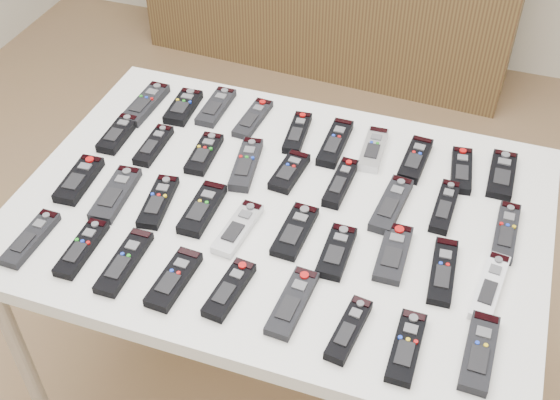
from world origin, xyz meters
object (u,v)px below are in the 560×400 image
(remote_8, at_px, (461,170))
(remote_36, at_px, (406,347))
(remote_28, at_px, (490,287))
(remote_37, at_px, (479,352))
(remote_27, at_px, (443,271))
(remote_29, at_px, (31,238))
(remote_23, at_px, (238,228))
(remote_4, at_px, (297,133))
(remote_19, at_px, (79,180))
(remote_17, at_px, (445,207))
(remote_25, at_px, (337,252))
(remote_6, at_px, (373,149))
(remote_24, at_px, (295,231))
(remote_9, at_px, (502,175))
(remote_22, at_px, (202,209))
(remote_15, at_px, (341,183))
(remote_33, at_px, (229,290))
(remote_0, at_px, (145,104))
(remote_30, at_px, (82,248))
(remote_3, at_px, (253,119))
(remote_20, at_px, (116,194))
(remote_32, at_px, (174,279))
(remote_35, at_px, (349,330))
(remote_7, at_px, (415,160))
(remote_26, at_px, (393,253))
(remote_10, at_px, (118,134))
(table, at_px, (280,223))
(remote_16, at_px, (391,205))
(remote_2, at_px, (216,107))
(remote_11, at_px, (154,145))
(remote_1, at_px, (183,107))
(remote_13, at_px, (246,164))
(remote_31, at_px, (124,262))
(remote_34, at_px, (292,303))

(remote_8, relative_size, remote_36, 0.97)
(remote_28, bearing_deg, remote_37, -83.30)
(remote_27, xyz_separation_m, remote_29, (-0.89, -0.20, 0.00))
(remote_23, bearing_deg, remote_4, 92.73)
(remote_19, distance_m, remote_27, 0.89)
(remote_17, xyz_separation_m, remote_25, (-0.20, -0.22, 0.00))
(remote_6, distance_m, remote_28, 0.50)
(remote_6, xyz_separation_m, remote_24, (-0.10, -0.35, -0.00))
(remote_9, distance_m, remote_22, 0.74)
(remote_15, relative_size, remote_33, 1.07)
(remote_15, bearing_deg, remote_0, 168.74)
(remote_17, distance_m, remote_22, 0.57)
(remote_29, bearing_deg, remote_30, 5.92)
(remote_3, relative_size, remote_4, 1.04)
(remote_20, xyz_separation_m, remote_32, (0.25, -0.20, 0.00))
(remote_0, height_order, remote_22, same)
(remote_24, relative_size, remote_28, 0.88)
(remote_9, bearing_deg, remote_30, -146.95)
(remote_33, xyz_separation_m, remote_35, (0.26, -0.02, -0.00))
(remote_7, height_order, remote_32, same)
(remote_17, bearing_deg, remote_29, -152.93)
(remote_17, bearing_deg, remote_33, -132.04)
(remote_23, distance_m, remote_29, 0.47)
(remote_17, xyz_separation_m, remote_24, (-0.31, -0.19, -0.00))
(remote_9, relative_size, remote_37, 0.94)
(remote_23, xyz_separation_m, remote_25, (0.23, 0.00, 0.00))
(remote_3, xyz_separation_m, remote_28, (0.68, -0.40, 0.00))
(remote_0, xyz_separation_m, remote_26, (0.78, -0.33, -0.00))
(remote_10, height_order, remote_33, same)
(table, height_order, remote_7, remote_7)
(remote_28, distance_m, remote_30, 0.89)
(remote_6, xyz_separation_m, remote_17, (0.21, -0.15, -0.00))
(remote_6, distance_m, remote_16, 0.21)
(remote_22, height_order, remote_32, same)
(remote_4, bearing_deg, remote_22, -113.89)
(remote_10, bearing_deg, remote_27, -14.39)
(remote_23, relative_size, remote_37, 0.94)
(remote_4, distance_m, remote_10, 0.48)
(remote_24, bearing_deg, remote_27, 0.31)
(remote_2, distance_m, remote_11, 0.23)
(remote_1, xyz_separation_m, remote_4, (0.34, -0.01, -0.00))
(remote_13, xyz_separation_m, remote_27, (0.53, -0.20, -0.00))
(remote_8, xyz_separation_m, remote_31, (-0.65, -0.55, 0.00))
(remote_17, bearing_deg, remote_35, -104.48)
(remote_19, distance_m, remote_23, 0.43)
(remote_15, xyz_separation_m, remote_33, (-0.13, -0.40, -0.00))
(remote_13, relative_size, remote_32, 1.16)
(remote_7, xyz_separation_m, remote_34, (-0.15, -0.54, -0.00))
(remote_3, relative_size, remote_8, 1.05)
(remote_25, bearing_deg, remote_13, 143.48)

